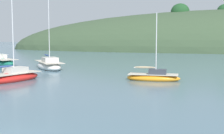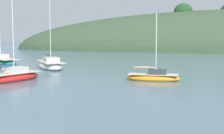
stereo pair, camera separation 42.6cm
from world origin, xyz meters
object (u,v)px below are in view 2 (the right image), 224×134
object	(u,v)px
sailboat_teal_outer	(50,65)
sailboat_white_near	(2,62)
sailboat_yellow_far	(153,77)
sailboat_blue_center	(12,77)

from	to	relation	value
sailboat_teal_outer	sailboat_white_near	world-z (taller)	sailboat_teal_outer
sailboat_teal_outer	sailboat_white_near	xyz separation A→B (m)	(-9.56, 3.23, -0.01)
sailboat_teal_outer	sailboat_yellow_far	distance (m)	16.60
sailboat_yellow_far	sailboat_white_near	xyz separation A→B (m)	(-24.23, 10.99, 0.12)
sailboat_yellow_far	sailboat_white_near	distance (m)	26.61
sailboat_teal_outer	sailboat_yellow_far	world-z (taller)	sailboat_teal_outer
sailboat_yellow_far	sailboat_white_near	world-z (taller)	sailboat_white_near
sailboat_teal_outer	sailboat_white_near	size ratio (longest dim) A/B	1.21
sailboat_teal_outer	sailboat_blue_center	bearing A→B (deg)	-82.56
sailboat_blue_center	sailboat_white_near	xyz separation A→B (m)	(-11.05, 14.70, 0.06)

